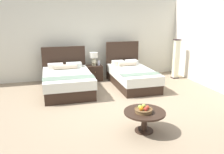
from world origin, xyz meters
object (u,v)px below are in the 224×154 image
fruit_bowl (144,110)px  floor_lamp_corner (176,59)px  vase (99,63)px  coffee_table (145,116)px  bed_near_window (67,81)px  bed_near_corner (132,76)px  nightstand (94,73)px  table_lamp (94,57)px

fruit_bowl → floor_lamp_corner: size_ratio=0.25×
vase → floor_lamp_corner: (2.68, -0.45, 0.07)m
coffee_table → fruit_bowl: bearing=-141.2°
bed_near_window → floor_lamp_corner: size_ratio=1.52×
bed_near_window → fruit_bowl: (1.15, -2.95, 0.15)m
floor_lamp_corner → coffee_table: bearing=-128.4°
bed_near_corner → fruit_bowl: bearing=-106.6°
bed_near_window → nightstand: (1.00, 0.91, -0.06)m
coffee_table → bed_near_window: bearing=112.3°
bed_near_window → vase: (1.16, 0.87, 0.29)m
bed_near_window → bed_near_corner: 2.03m
nightstand → floor_lamp_corner: 2.91m
fruit_bowl → vase: bearing=89.9°
floor_lamp_corner → nightstand: bearing=170.3°
table_lamp → vase: (0.16, -0.06, -0.19)m
nightstand → bed_near_corner: bearing=-41.1°
bed_near_window → vase: size_ratio=12.81×
bed_near_corner → nightstand: bearing=138.9°
floor_lamp_corner → bed_near_corner: bearing=-167.1°
table_lamp → fruit_bowl: table_lamp is taller
nightstand → fruit_bowl: 3.86m
floor_lamp_corner → table_lamp: bearing=169.9°
vase → floor_lamp_corner: bearing=-9.4°
nightstand → coffee_table: nightstand is taller
fruit_bowl → bed_near_window: bearing=111.4°
nightstand → bed_near_window: bearing=-137.7°
nightstand → vase: size_ratio=3.24×
coffee_table → floor_lamp_corner: (2.65, 3.34, 0.36)m
table_lamp → floor_lamp_corner: floor_lamp_corner is taller
bed_near_window → bed_near_corner: size_ratio=0.97×
coffee_table → fruit_bowl: fruit_bowl is taller
coffee_table → fruit_bowl: 0.15m
bed_near_window → coffee_table: (1.20, -2.91, 0.00)m
bed_near_corner → floor_lamp_corner: size_ratio=1.57×
bed_near_corner → fruit_bowl: (-0.88, -2.95, 0.16)m
bed_near_corner → table_lamp: size_ratio=4.92×
bed_near_corner → table_lamp: (-1.03, 0.92, 0.49)m
bed_near_corner → vase: bearing=135.4°
bed_near_window → fruit_bowl: size_ratio=6.09×
bed_near_corner → coffee_table: bed_near_corner is taller
bed_near_corner → floor_lamp_corner: 1.89m
table_lamp → nightstand: bearing=-90.0°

